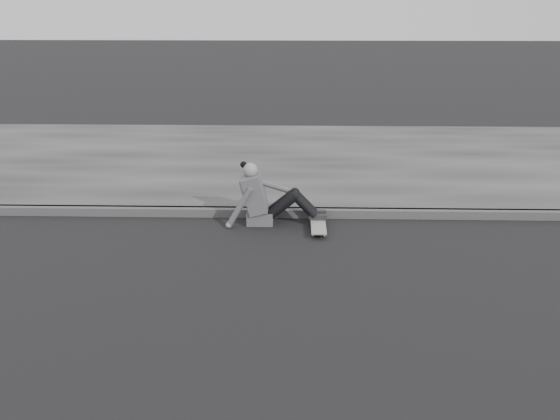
{
  "coord_description": "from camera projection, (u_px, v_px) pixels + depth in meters",
  "views": [
    {
      "loc": [
        -2.64,
        -5.84,
        3.0
      ],
      "look_at": [
        -2.84,
        1.41,
        0.5
      ],
      "focal_mm": 40.0,
      "sensor_mm": 36.0,
      "label": 1
    }
  ],
  "objects": [
    {
      "name": "sidewalk",
      "position": [
        437.0,
        161.0,
        11.7
      ],
      "size": [
        24.0,
        6.0,
        0.12
      ],
      "primitive_type": "cube",
      "color": "#3B3B3B",
      "rests_on": "ground"
    },
    {
      "name": "seated_woman",
      "position": [
        265.0,
        198.0,
        8.57
      ],
      "size": [
        1.38,
        0.46,
        0.88
      ],
      "color": "#515154",
      "rests_on": "ground"
    },
    {
      "name": "skateboard",
      "position": [
        318.0,
        225.0,
        8.41
      ],
      "size": [
        0.2,
        0.78,
        0.09
      ],
      "color": "gray",
      "rests_on": "ground"
    },
    {
      "name": "ground",
      "position": [
        551.0,
        303.0,
        6.43
      ],
      "size": [
        80.0,
        80.0,
        0.0
      ],
      "primitive_type": "plane",
      "color": "black",
      "rests_on": "ground"
    },
    {
      "name": "curb",
      "position": [
        482.0,
        214.0,
        8.85
      ],
      "size": [
        24.0,
        0.16,
        0.12
      ],
      "primitive_type": "cube",
      "color": "#464646",
      "rests_on": "ground"
    }
  ]
}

